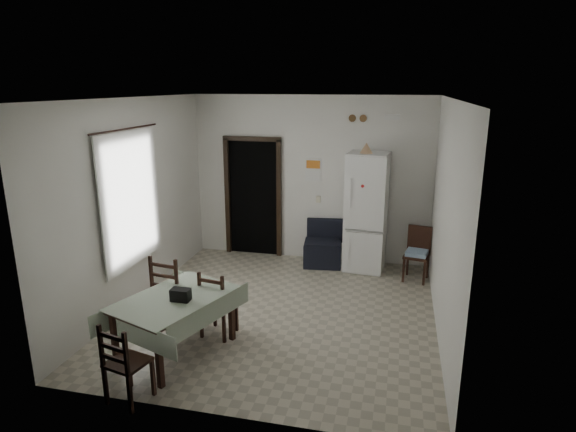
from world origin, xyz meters
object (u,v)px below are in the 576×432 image
Objects in this scene: navy_seat at (323,244)px; dining_chair_far_left at (174,290)px; fridge at (366,212)px; dining_chair_far_right at (218,302)px; dining_table at (176,325)px; corner_chair at (417,255)px; dining_chair_near_head at (128,361)px.

navy_seat is 0.76× the size of dining_chair_far_left.
navy_seat is at bearing -174.24° from fridge.
dining_chair_far_left is at bearing 3.61° from dining_chair_far_right.
dining_table is (-1.22, -3.23, -0.03)m from navy_seat.
fridge is at bearing -121.26° from dining_chair_far_left.
dining_table is at bearing 66.96° from dining_chair_far_right.
dining_chair_near_head is (-2.86, -3.81, -0.00)m from corner_chair.
fridge is 0.95m from navy_seat.
navy_seat is at bearing 89.24° from dining_table.
corner_chair reaches higher than dining_table.
dining_chair_far_left reaches higher than dining_table.
corner_chair is at bearing -16.68° from fridge.
fridge reaches higher than navy_seat.
navy_seat is 3.45m from dining_table.
corner_chair is 3.85m from dining_chair_far_left.
dining_chair_far_left is at bearing -131.82° from corner_chair.
fridge reaches higher than corner_chair.
corner_chair is 1.00× the size of dining_chair_near_head.
fridge is at bearing -6.44° from navy_seat.
dining_chair_far_left is 1.53m from dining_chair_near_head.
navy_seat is 0.57× the size of dining_table.
dining_chair_far_right reaches higher than navy_seat.
dining_chair_far_left is at bearing -126.29° from navy_seat.
corner_chair is at bearing 65.81° from dining_table.
fridge is at bearing -102.47° from dining_chair_near_head.
dining_chair_far_left is at bearing -67.89° from dining_chair_near_head.
corner_chair is 1.00× the size of dining_chair_far_right.
fridge reaches higher than dining_chair_far_left.
dining_chair_far_right reaches higher than dining_table.
fridge is 4.65m from dining_chair_near_head.
fridge is 2.30× the size of corner_chair.
dining_chair_far_right is (0.63, -0.07, -0.07)m from dining_chair_far_left.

